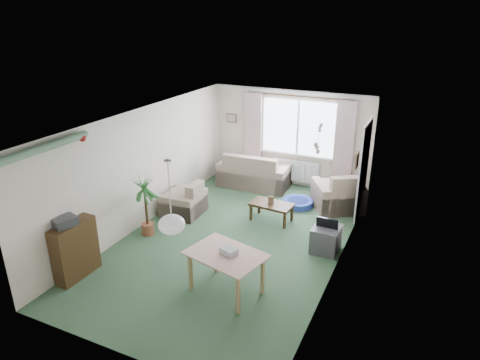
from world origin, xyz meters
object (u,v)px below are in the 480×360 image
at_px(tv_cube, 326,239).
at_px(pet_bed, 298,203).
at_px(armchair_left, 183,198).
at_px(coffee_table, 271,212).
at_px(armchair_corner, 338,190).
at_px(houseplant, 146,206).
at_px(bookshelf, 75,250).
at_px(dining_table, 226,273).
at_px(sofa, 255,169).

height_order(tv_cube, pet_bed, tv_cube).
bearing_deg(armchair_left, coffee_table, 102.18).
height_order(armchair_corner, houseplant, houseplant).
relative_size(armchair_corner, bookshelf, 1.02).
relative_size(armchair_left, dining_table, 0.78).
xyz_separation_m(armchair_left, bookshelf, (-0.34, -2.76, 0.12)).
distance_m(armchair_left, dining_table, 2.97).
bearing_deg(armchair_corner, pet_bed, -14.66).
bearing_deg(bookshelf, houseplant, 84.26).
xyz_separation_m(armchair_left, houseplant, (-0.15, -1.10, 0.24)).
bearing_deg(sofa, armchair_corner, 165.48).
relative_size(coffee_table, pet_bed, 1.27).
height_order(armchair_corner, dining_table, armchair_corner).
xyz_separation_m(armchair_corner, houseplant, (-3.12, -2.77, 0.17)).
bearing_deg(tv_cube, sofa, 137.29).
height_order(houseplant, tv_cube, houseplant).
distance_m(armchair_corner, tv_cube, 1.93).
distance_m(armchair_corner, armchair_left, 3.41).
height_order(armchair_left, houseplant, houseplant).
relative_size(houseplant, tv_cube, 2.33).
distance_m(tv_cube, pet_bed, 1.98).
height_order(coffee_table, pet_bed, coffee_table).
distance_m(bookshelf, dining_table, 2.52).
xyz_separation_m(houseplant, tv_cube, (3.35, 0.86, -0.37)).
bearing_deg(pet_bed, coffee_table, -106.67).
height_order(armchair_left, coffee_table, armchair_left).
bearing_deg(armchair_left, tv_cube, 83.33).
height_order(armchair_left, dining_table, armchair_left).
height_order(armchair_corner, coffee_table, armchair_corner).
bearing_deg(armchair_left, bookshelf, -9.48).
height_order(bookshelf, tv_cube, bookshelf).
bearing_deg(sofa, bookshelf, 74.50).
relative_size(bookshelf, pet_bed, 1.42).
height_order(sofa, pet_bed, sofa).
relative_size(sofa, tv_cube, 3.31).
relative_size(bookshelf, tv_cube, 1.85).
bearing_deg(bookshelf, tv_cube, 36.32).
bearing_deg(armchair_left, sofa, 157.74).
xyz_separation_m(armchair_corner, pet_bed, (-0.84, -0.25, -0.38)).
bearing_deg(armchair_left, pet_bed, 121.24).
bearing_deg(armchair_corner, bookshelf, 22.15).
xyz_separation_m(houseplant, dining_table, (2.24, -1.01, -0.28)).
bearing_deg(pet_bed, houseplant, -132.19).
relative_size(sofa, houseplant, 1.42).
distance_m(armchair_left, coffee_table, 1.93).
distance_m(bookshelf, tv_cube, 4.36).
bearing_deg(houseplant, armchair_corner, 41.56).
bearing_deg(coffee_table, pet_bed, 73.33).
bearing_deg(sofa, pet_bed, 149.95).
height_order(coffee_table, houseplant, houseplant).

